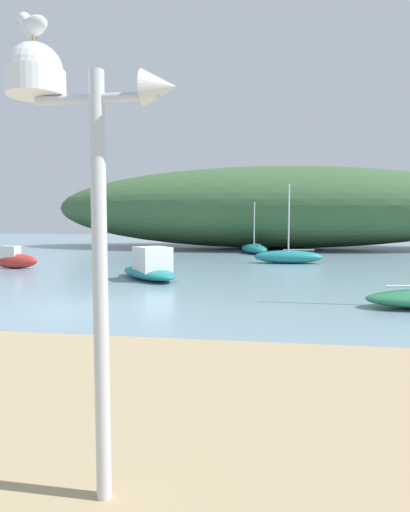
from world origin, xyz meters
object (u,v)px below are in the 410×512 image
(motorboat_off_point, at_px, (150,268))
(mast_structure, at_px, (67,136))
(seagull_on_radar, at_px, (33,24))
(sailboat_outer_mooring, at_px, (254,249))
(sailboat_far_left, at_px, (288,257))
(motorboat_centre_water, at_px, (14,259))

(motorboat_off_point, bearing_deg, mast_structure, -76.52)
(seagull_on_radar, distance_m, motorboat_off_point, 15.09)
(motorboat_off_point, xyz_separation_m, sailboat_outer_mooring, (3.61, 14.75, -0.12))
(sailboat_far_left, height_order, motorboat_centre_water, sailboat_far_left)
(motorboat_centre_water, bearing_deg, mast_structure, -56.72)
(mast_structure, distance_m, motorboat_centre_water, 20.88)
(motorboat_centre_water, distance_m, motorboat_off_point, 8.46)
(seagull_on_radar, height_order, motorboat_centre_water, seagull_on_radar)
(seagull_on_radar, bearing_deg, mast_structure, -1.62)
(mast_structure, bearing_deg, sailboat_outer_mooring, 89.65)
(sailboat_outer_mooring, bearing_deg, motorboat_off_point, -103.77)
(motorboat_off_point, relative_size, sailboat_outer_mooring, 0.96)
(mast_structure, height_order, seagull_on_radar, seagull_on_radar)
(sailboat_far_left, xyz_separation_m, motorboat_off_point, (-5.84, -7.67, 0.08))
(mast_structure, relative_size, motorboat_off_point, 0.88)
(seagull_on_radar, bearing_deg, sailboat_far_left, 83.10)
(motorboat_centre_water, xyz_separation_m, sailboat_outer_mooring, (11.54, 11.78, -0.11))
(mast_structure, xyz_separation_m, sailboat_outer_mooring, (0.18, 29.09, -2.75))
(seagull_on_radar, height_order, sailboat_far_left, sailboat_far_left)
(seagull_on_radar, distance_m, motorboat_centre_water, 20.85)
(sailboat_far_left, bearing_deg, sailboat_outer_mooring, 107.49)
(sailboat_outer_mooring, bearing_deg, seagull_on_radar, -90.86)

